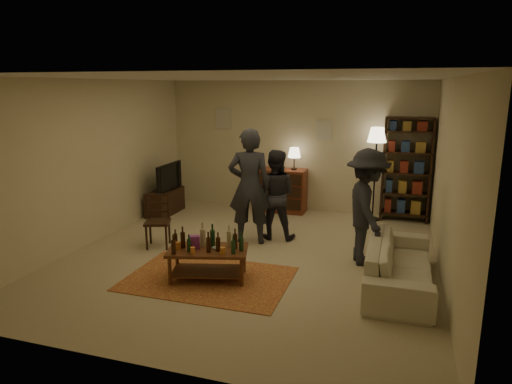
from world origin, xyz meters
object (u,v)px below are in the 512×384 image
at_px(dining_chair, 158,218).
at_px(tv_stand, 165,196).
at_px(bookshelf, 406,169).
at_px(person_right, 274,195).
at_px(person_by_sofa, 367,207).
at_px(sofa, 399,264).
at_px(dresser, 282,189).
at_px(person_left, 250,187).
at_px(coffee_table, 207,252).
at_px(floor_lamp, 377,142).

distance_m(dining_chair, tv_stand, 1.96).
xyz_separation_m(bookshelf, person_right, (-2.14, -1.79, -0.26)).
xyz_separation_m(person_right, person_by_sofa, (1.59, -0.71, 0.09)).
bearing_deg(sofa, dining_chair, 83.60).
height_order(dresser, person_left, person_left).
xyz_separation_m(tv_stand, person_by_sofa, (4.14, -1.52, 0.47)).
distance_m(coffee_table, person_right, 2.04).
height_order(coffee_table, person_by_sofa, person_by_sofa).
height_order(dining_chair, tv_stand, tv_stand).
distance_m(tv_stand, sofa, 5.14).
bearing_deg(floor_lamp, coffee_table, -118.39).
relative_size(floor_lamp, person_right, 1.18).
relative_size(coffee_table, floor_lamp, 0.65).
bearing_deg(person_right, dresser, -86.51).
xyz_separation_m(dining_chair, tv_stand, (-0.84, 1.77, -0.09)).
relative_size(tv_stand, person_by_sofa, 0.62).
distance_m(person_left, person_right, 0.52).
bearing_deg(person_by_sofa, person_left, 61.87).
relative_size(coffee_table, sofa, 0.57).
distance_m(coffee_table, tv_stand, 3.51).
bearing_deg(tv_stand, floor_lamp, 11.67).
bearing_deg(sofa, bookshelf, -0.82).
height_order(dining_chair, dresser, dresser).
distance_m(floor_lamp, person_right, 2.41).
relative_size(dining_chair, floor_lamp, 0.50).
bearing_deg(sofa, person_left, 66.84).
bearing_deg(bookshelf, coffee_table, -124.01).
height_order(dining_chair, bookshelf, bookshelf).
bearing_deg(coffee_table, person_left, 87.60).
bearing_deg(dresser, coffee_table, -91.50).
xyz_separation_m(bookshelf, sofa, (-0.05, -3.18, -0.73)).
bearing_deg(person_left, dining_chair, 10.43).
xyz_separation_m(dining_chair, floor_lamp, (3.27, 2.62, 1.08)).
height_order(tv_stand, bookshelf, bookshelf).
bearing_deg(coffee_table, tv_stand, 127.84).
distance_m(person_right, person_by_sofa, 1.75).
height_order(bookshelf, sofa, bookshelf).
distance_m(tv_stand, person_right, 2.71).
height_order(bookshelf, person_right, bookshelf).
xyz_separation_m(bookshelf, person_left, (-2.47, -2.14, -0.07)).
xyz_separation_m(coffee_table, dining_chair, (-1.32, 1.00, 0.07)).
bearing_deg(dresser, bookshelf, 1.57).
xyz_separation_m(coffee_table, floor_lamp, (1.96, 3.63, 1.15)).
relative_size(coffee_table, person_by_sofa, 0.69).
bearing_deg(dining_chair, sofa, -25.81).
distance_m(floor_lamp, person_by_sofa, 2.47).
bearing_deg(dresser, tv_stand, -157.93).
distance_m(dining_chair, dresser, 3.03).
bearing_deg(dining_chair, tv_stand, 95.97).
distance_m(dresser, person_right, 1.77).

